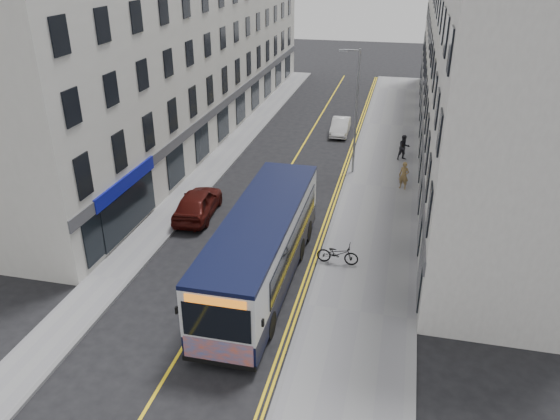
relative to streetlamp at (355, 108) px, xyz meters
The scene contains 17 objects.
ground 15.25m from the streetlamp, 106.58° to the right, with size 140.00×140.00×0.00m, color black.
pavement_east 5.20m from the streetlamp, 43.87° to the right, with size 4.50×64.00×0.12m, color gray.
pavement_west 10.33m from the streetlamp, 167.70° to the right, with size 2.00×64.00×0.12m, color gray.
kerb_east 4.76m from the streetlamp, 94.85° to the right, with size 0.18×64.00×0.13m, color slate.
kerb_west 9.45m from the streetlamp, 166.24° to the right, with size 0.18×64.00×0.13m, color slate.
road_centre_line 6.37m from the streetlamp, 154.37° to the right, with size 0.12×64.00×0.01m, color yellow.
road_dbl_yellow_inner 4.85m from the streetlamp, 107.21° to the right, with size 0.10×64.00×0.01m, color yellow.
road_dbl_yellow_outer 4.83m from the streetlamp, 101.85° to the right, with size 0.10×64.00×0.01m, color yellow.
terrace_east 10.35m from the streetlamp, 43.68° to the left, with size 6.00×46.00×13.00m, color silver.
terrace_west 15.06m from the streetlamp, 152.01° to the left, with size 6.00×46.00×13.00m, color silver.
streetlamp is the anchor object (origin of this frame).
city_bus 14.29m from the streetlamp, 99.77° to the right, with size 2.75×11.82×3.43m.
bicycle 12.28m from the streetlamp, 86.81° to the right, with size 0.68×1.95×1.02m, color black.
pedestrian_near 5.22m from the streetlamp, 31.24° to the right, with size 0.62×0.40×1.69m, color olive.
pedestrian_far 5.60m from the streetlamp, 43.70° to the left, with size 0.85×0.66×1.75m, color black.
car_white 9.14m from the streetlamp, 102.54° to the left, with size 1.33×3.82×1.26m, color white.
car_maroon 11.73m from the streetlamp, 132.52° to the right, with size 1.87×4.64×1.58m, color #430E0B.
Camera 1 is at (7.19, -19.60, 13.48)m, focal length 35.00 mm.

